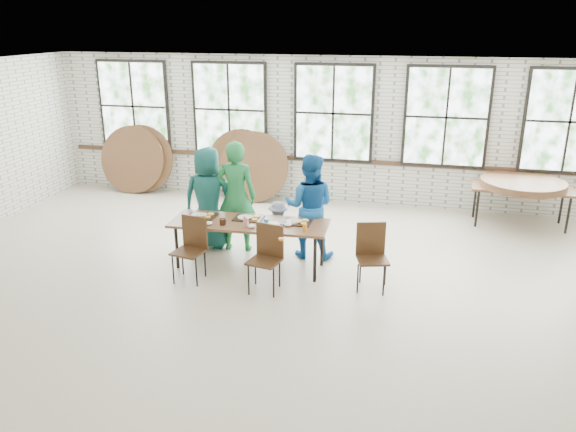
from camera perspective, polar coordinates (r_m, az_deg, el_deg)
name	(u,v)px	position (r m, az deg, el deg)	size (l,w,h in m)	color
room	(333,116)	(11.53, 4.63, 10.14)	(12.00, 12.00, 12.00)	beige
dining_table	(249,225)	(8.57, -3.96, -0.94)	(2.43, 0.88, 0.74)	brown
chair_near_left	(192,243)	(8.35, -9.76, -2.72)	(0.49, 0.48, 0.95)	#442A16
chair_near_right	(267,252)	(7.92, -2.14, -3.67)	(0.49, 0.48, 0.95)	#442A16
chair_spare	(372,250)	(8.06, 8.49, -3.46)	(0.52, 0.51, 0.95)	#442A16
adult_teal	(208,198)	(9.39, -8.09, 1.81)	(0.84, 0.55, 1.72)	#1A6351
adult_green	(236,196)	(9.21, -5.31, 1.99)	(0.67, 0.44, 1.85)	#207A3E
toddler	(278,227)	(9.17, -0.99, -1.17)	(0.57, 0.33, 0.88)	#14273F
adult_blue	(309,206)	(8.93, 2.19, 1.00)	(0.82, 0.64, 1.69)	#175AA3
storage_table	(522,190)	(11.22, 22.68, 2.46)	(1.83, 0.83, 0.74)	brown
tabletop_clutter	(254,222)	(8.50, -3.44, -0.57)	(1.95, 0.62, 0.11)	black
round_tops_stacked	(523,184)	(11.19, 22.76, 3.04)	(1.50, 1.50, 0.13)	brown
round_tops_leaning	(191,162)	(12.38, -9.84, 5.38)	(4.29, 0.48, 1.49)	brown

